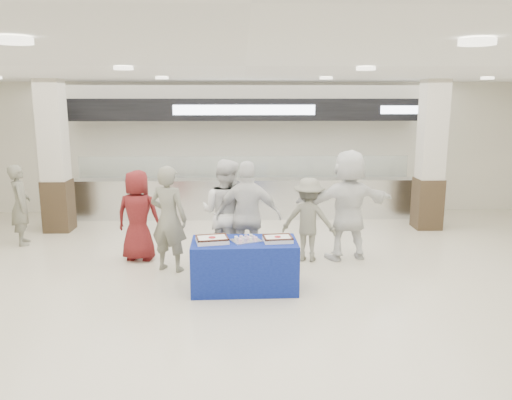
{
  "coord_description": "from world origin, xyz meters",
  "views": [
    {
      "loc": [
        -0.04,
        -6.36,
        2.81
      ],
      "look_at": [
        0.17,
        1.6,
        1.18
      ],
      "focal_mm": 35.0,
      "sensor_mm": 36.0,
      "label": 1
    }
  ],
  "objects_px": {
    "sheet_cake_right": "(278,238)",
    "soldier_bg": "(21,205)",
    "soldier_a": "(169,219)",
    "chef_tall": "(226,213)",
    "soldier_b": "(309,220)",
    "sheet_cake_left": "(212,239)",
    "cupcake_tray": "(246,239)",
    "civilian_white": "(348,205)",
    "civilian_maroon": "(138,215)",
    "display_table": "(244,265)",
    "chef_short": "(248,217)"
  },
  "relations": [
    {
      "from": "sheet_cake_right",
      "to": "soldier_bg",
      "type": "xyz_separation_m",
      "value": [
        -4.81,
        2.52,
        -0.01
      ]
    },
    {
      "from": "soldier_a",
      "to": "chef_tall",
      "type": "bearing_deg",
      "value": -143.3
    },
    {
      "from": "sheet_cake_right",
      "to": "soldier_b",
      "type": "height_order",
      "value": "soldier_b"
    },
    {
      "from": "sheet_cake_left",
      "to": "soldier_b",
      "type": "bearing_deg",
      "value": 41.46
    },
    {
      "from": "sheet_cake_left",
      "to": "cupcake_tray",
      "type": "distance_m",
      "value": 0.5
    },
    {
      "from": "soldier_bg",
      "to": "civilian_white",
      "type": "bearing_deg",
      "value": -121.98
    },
    {
      "from": "soldier_bg",
      "to": "civilian_maroon",
      "type": "bearing_deg",
      "value": -134.83
    },
    {
      "from": "sheet_cake_left",
      "to": "civilian_maroon",
      "type": "relative_size",
      "value": 0.32
    },
    {
      "from": "sheet_cake_left",
      "to": "soldier_b",
      "type": "height_order",
      "value": "soldier_b"
    },
    {
      "from": "sheet_cake_left",
      "to": "chef_tall",
      "type": "relative_size",
      "value": 0.28
    },
    {
      "from": "display_table",
      "to": "chef_short",
      "type": "distance_m",
      "value": 1.0
    },
    {
      "from": "sheet_cake_right",
      "to": "chef_short",
      "type": "xyz_separation_m",
      "value": [
        -0.42,
        0.87,
        0.12
      ]
    },
    {
      "from": "soldier_a",
      "to": "soldier_bg",
      "type": "relative_size",
      "value": 1.12
    },
    {
      "from": "chef_short",
      "to": "civilian_white",
      "type": "bearing_deg",
      "value": -154.89
    },
    {
      "from": "display_table",
      "to": "chef_tall",
      "type": "xyz_separation_m",
      "value": [
        -0.31,
        1.15,
        0.54
      ]
    },
    {
      "from": "cupcake_tray",
      "to": "soldier_b",
      "type": "bearing_deg",
      "value": 50.73
    },
    {
      "from": "chef_tall",
      "to": "civilian_white",
      "type": "relative_size",
      "value": 0.93
    },
    {
      "from": "display_table",
      "to": "chef_short",
      "type": "height_order",
      "value": "chef_short"
    },
    {
      "from": "civilian_maroon",
      "to": "chef_short",
      "type": "distance_m",
      "value": 2.02
    },
    {
      "from": "chef_short",
      "to": "soldier_bg",
      "type": "height_order",
      "value": "chef_short"
    },
    {
      "from": "sheet_cake_right",
      "to": "cupcake_tray",
      "type": "bearing_deg",
      "value": 176.14
    },
    {
      "from": "sheet_cake_left",
      "to": "soldier_bg",
      "type": "xyz_separation_m",
      "value": [
        -3.85,
        2.55,
        -0.02
      ]
    },
    {
      "from": "sheet_cake_right",
      "to": "soldier_a",
      "type": "distance_m",
      "value": 1.95
    },
    {
      "from": "chef_tall",
      "to": "chef_short",
      "type": "height_order",
      "value": "chef_short"
    },
    {
      "from": "cupcake_tray",
      "to": "soldier_bg",
      "type": "relative_size",
      "value": 0.32
    },
    {
      "from": "civilian_maroon",
      "to": "soldier_a",
      "type": "relative_size",
      "value": 0.91
    },
    {
      "from": "chef_short",
      "to": "soldier_bg",
      "type": "relative_size",
      "value": 1.17
    },
    {
      "from": "sheet_cake_left",
      "to": "soldier_a",
      "type": "distance_m",
      "value": 1.22
    },
    {
      "from": "soldier_a",
      "to": "chef_short",
      "type": "relative_size",
      "value": 0.96
    },
    {
      "from": "sheet_cake_right",
      "to": "chef_tall",
      "type": "xyz_separation_m",
      "value": [
        -0.8,
        1.18,
        0.12
      ]
    },
    {
      "from": "chef_tall",
      "to": "chef_short",
      "type": "distance_m",
      "value": 0.49
    },
    {
      "from": "display_table",
      "to": "soldier_b",
      "type": "xyz_separation_m",
      "value": [
        1.13,
        1.35,
        0.36
      ]
    },
    {
      "from": "civilian_maroon",
      "to": "sheet_cake_right",
      "type": "bearing_deg",
      "value": 156.83
    },
    {
      "from": "chef_tall",
      "to": "soldier_bg",
      "type": "xyz_separation_m",
      "value": [
        -4.01,
        1.34,
        -0.13
      ]
    },
    {
      "from": "civilian_maroon",
      "to": "soldier_a",
      "type": "bearing_deg",
      "value": 146.47
    },
    {
      "from": "sheet_cake_right",
      "to": "cupcake_tray",
      "type": "distance_m",
      "value": 0.47
    },
    {
      "from": "display_table",
      "to": "civilian_maroon",
      "type": "relative_size",
      "value": 0.97
    },
    {
      "from": "chef_short",
      "to": "civilian_maroon",
      "type": "bearing_deg",
      "value": -11.61
    },
    {
      "from": "display_table",
      "to": "chef_short",
      "type": "xyz_separation_m",
      "value": [
        0.07,
        0.84,
        0.54
      ]
    },
    {
      "from": "civilian_white",
      "to": "soldier_bg",
      "type": "height_order",
      "value": "civilian_white"
    },
    {
      "from": "chef_short",
      "to": "soldier_b",
      "type": "relative_size",
      "value": 1.25
    },
    {
      "from": "display_table",
      "to": "soldier_bg",
      "type": "distance_m",
      "value": 5.01
    },
    {
      "from": "civilian_white",
      "to": "display_table",
      "type": "bearing_deg",
      "value": 25.96
    },
    {
      "from": "soldier_a",
      "to": "chef_short",
      "type": "xyz_separation_m",
      "value": [
        1.3,
        -0.05,
        0.04
      ]
    },
    {
      "from": "soldier_a",
      "to": "civilian_white",
      "type": "distance_m",
      "value": 3.11
    },
    {
      "from": "civilian_maroon",
      "to": "sheet_cake_left",
      "type": "bearing_deg",
      "value": 141.59
    },
    {
      "from": "cupcake_tray",
      "to": "soldier_a",
      "type": "relative_size",
      "value": 0.28
    },
    {
      "from": "sheet_cake_right",
      "to": "civilian_white",
      "type": "height_order",
      "value": "civilian_white"
    },
    {
      "from": "soldier_a",
      "to": "cupcake_tray",
      "type": "bearing_deg",
      "value": 165.55
    },
    {
      "from": "civilian_maroon",
      "to": "soldier_a",
      "type": "xyz_separation_m",
      "value": [
        0.62,
        -0.57,
        0.08
      ]
    }
  ]
}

